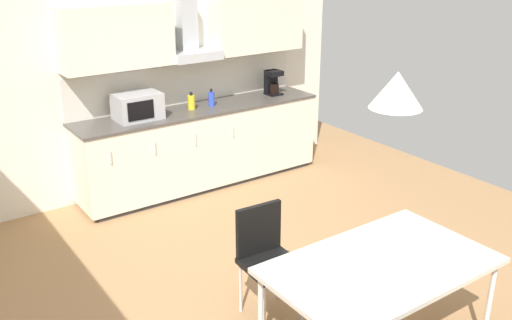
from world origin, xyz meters
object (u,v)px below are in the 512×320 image
bottle_blue (211,99)px  microwave (138,106)px  bottle_yellow (191,102)px  coffee_maker (272,82)px  pendant_lamp (397,90)px  dining_table (381,269)px  chair_far_left (266,251)px

bottle_blue → microwave: bearing=179.7°
bottle_yellow → bottle_blue: bottle_blue is taller
coffee_maker → pendant_lamp: bearing=-115.2°
bottle_yellow → microwave: bearing=-179.7°
bottle_blue → pendant_lamp: pendant_lamp is taller
microwave → dining_table: size_ratio=0.32×
chair_far_left → coffee_maker: bearing=52.6°
coffee_maker → bottle_blue: 0.90m
dining_table → pendant_lamp: 1.21m
bottle_yellow → bottle_blue: bearing=-1.7°
coffee_maker → pendant_lamp: (-1.57, -3.33, 0.81)m
microwave → bottle_blue: size_ratio=2.40×
bottle_blue → coffee_maker: bearing=2.0°
microwave → pendant_lamp: size_ratio=1.50×
coffee_maker → chair_far_left: coffee_maker is taller
microwave → bottle_yellow: 0.65m
bottle_blue → chair_far_left: bottle_blue is taller
coffee_maker → bottle_yellow: bearing=-178.9°
bottle_yellow → coffee_maker: bearing=1.1°
bottle_yellow → chair_far_left: 2.63m
coffee_maker → pendant_lamp: size_ratio=0.94×
chair_far_left → pendant_lamp: bearing=-68.1°
dining_table → bottle_blue: bearing=78.4°
bottle_yellow → bottle_blue: (0.26, -0.01, 0.00)m
bottle_yellow → pendant_lamp: 3.44m
microwave → dining_table: 3.33m
chair_far_left → bottle_blue: bearing=67.7°
chair_far_left → pendant_lamp: pendant_lamp is taller
dining_table → chair_far_left: (-0.34, 0.84, -0.15)m
pendant_lamp → microwave: bearing=94.0°
chair_far_left → pendant_lamp: (0.34, -0.84, 1.36)m
coffee_maker → bottle_yellow: 1.15m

